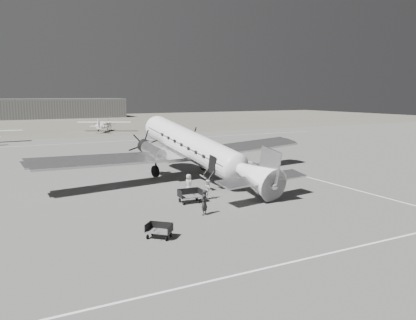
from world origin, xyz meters
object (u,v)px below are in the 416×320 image
object	(u,v)px
hangar_main	(61,108)
light_plane_right	(104,126)
ground_crew	(204,202)
passenger	(189,184)
ramp_agent	(208,189)
dc3_airliner	(198,151)
baggage_cart_far	(159,231)
baggage_cart_near	(190,196)

from	to	relation	value
hangar_main	light_plane_right	xyz separation A→B (m)	(0.98, -60.37, -2.08)
ground_crew	passenger	world-z (taller)	ground_crew
light_plane_right	ramp_agent	xyz separation A→B (m)	(-6.27, -61.41, -0.46)
ground_crew	passenger	bearing A→B (deg)	-145.54
dc3_airliner	ramp_agent	size ratio (longest dim) A/B	19.27
light_plane_right	dc3_airliner	bearing A→B (deg)	-66.95
baggage_cart_far	ramp_agent	xyz separation A→B (m)	(6.26, 6.27, 0.35)
baggage_cart_far	ramp_agent	size ratio (longest dim) A/B	0.96
baggage_cart_far	dc3_airliner	bearing A→B (deg)	98.71
baggage_cart_far	passenger	xyz separation A→B (m)	(5.64, 8.49, 0.39)
hangar_main	dc3_airliner	bearing A→B (deg)	-91.51
dc3_airliner	baggage_cart_near	xyz separation A→B (m)	(-3.89, -6.75, -2.27)
light_plane_right	baggage_cart_far	size ratio (longest dim) A/B	8.08
baggage_cart_far	passenger	world-z (taller)	passenger
dc3_airliner	ground_crew	world-z (taller)	dc3_airliner
dc3_airliner	passenger	world-z (taller)	dc3_airliner
hangar_main	light_plane_right	world-z (taller)	hangar_main
hangar_main	ground_crew	distance (m)	125.50
baggage_cart_near	passenger	bearing A→B (deg)	70.76
ground_crew	ramp_agent	distance (m)	4.07
ground_crew	light_plane_right	bearing A→B (deg)	-138.31
hangar_main	baggage_cart_far	bearing A→B (deg)	-95.16
light_plane_right	passenger	size ratio (longest dim) A/B	7.33
baggage_cart_near	ramp_agent	distance (m)	1.67
dc3_airliner	ground_crew	size ratio (longest dim) A/B	16.92
dc3_airliner	light_plane_right	bearing A→B (deg)	77.10
hangar_main	baggage_cart_far	distance (m)	128.60
hangar_main	ramp_agent	size ratio (longest dim) A/B	27.83
dc3_airliner	baggage_cart_far	xyz separation A→B (m)	(-8.52, -12.75, -2.36)
ramp_agent	baggage_cart_near	bearing A→B (deg)	126.42
baggage_cart_near	passenger	world-z (taller)	passenger
baggage_cart_near	baggage_cart_far	distance (m)	7.58
ground_crew	dc3_airliner	bearing A→B (deg)	-154.63
hangar_main	light_plane_right	size ratio (longest dim) A/B	3.59
hangar_main	baggage_cart_far	size ratio (longest dim) A/B	28.98
dc3_airliner	baggage_cart_near	world-z (taller)	dc3_airliner
baggage_cart_near	ground_crew	xyz separation A→B (m)	(-0.47, -3.21, 0.36)
ground_crew	ramp_agent	world-z (taller)	ground_crew
light_plane_right	ground_crew	bearing A→B (deg)	-70.14
ground_crew	passenger	distance (m)	5.89
ramp_agent	passenger	bearing A→B (deg)	42.55
light_plane_right	passenger	bearing A→B (deg)	-69.42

